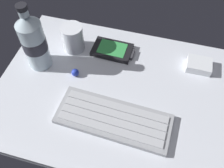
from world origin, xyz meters
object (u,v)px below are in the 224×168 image
object	(u,v)px
juice_cup	(73,39)
water_bottle	(34,42)
trackball_mouse	(75,73)
charger_block	(199,65)
keyboard	(114,119)
handheld_device	(113,50)

from	to	relation	value
juice_cup	water_bottle	bearing A→B (deg)	-131.72
trackball_mouse	charger_block	bearing A→B (deg)	19.57
water_bottle	trackball_mouse	xyz separation A→B (cm)	(11.41, -1.48, -7.91)
keyboard	charger_block	xyz separation A→B (cm)	(19.54, 23.24, 0.39)
water_bottle	charger_block	bearing A→B (deg)	13.14
water_bottle	juice_cup	bearing A→B (deg)	48.28
handheld_device	charger_block	xyz separation A→B (cm)	(25.95, 0.47, 0.47)
handheld_device	charger_block	world-z (taller)	charger_block
keyboard	trackball_mouse	bearing A→B (deg)	142.17
juice_cup	trackball_mouse	xyz separation A→B (cm)	(3.93, -9.87, -2.81)
keyboard	handheld_device	bearing A→B (deg)	105.74
keyboard	water_bottle	size ratio (longest dim) A/B	1.42
juice_cup	trackball_mouse	distance (cm)	10.99
handheld_device	juice_cup	xyz separation A→B (cm)	(-11.91, -1.73, 3.18)
juice_cup	charger_block	world-z (taller)	juice_cup
keyboard	trackball_mouse	world-z (taller)	trackball_mouse
trackball_mouse	keyboard	bearing A→B (deg)	-37.83
handheld_device	juice_cup	distance (cm)	12.45
juice_cup	water_bottle	xyz separation A→B (cm)	(-7.48, -8.39, 5.10)
water_bottle	charger_block	xyz separation A→B (cm)	(45.34, 10.58, -7.81)
keyboard	water_bottle	distance (cm)	29.89
keyboard	handheld_device	xyz separation A→B (cm)	(-6.42, 22.77, -0.08)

